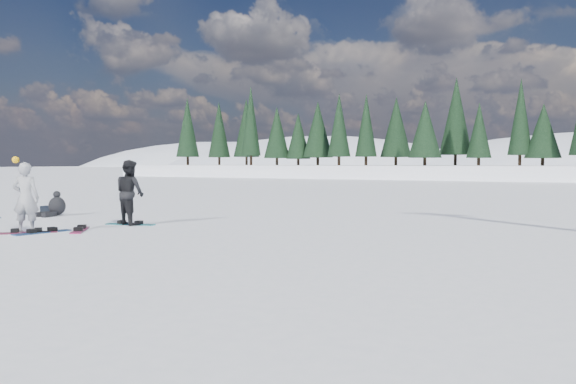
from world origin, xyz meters
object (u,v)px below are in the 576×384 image
object	(u,v)px
snowboarder_man	(130,192)
snowboard_loose_a	(42,232)
snowboarder_woman	(26,197)
snowboard_loose_b	(80,230)
seated_rider	(56,206)
gear_bag	(48,210)

from	to	relation	value
snowboarder_man	snowboard_loose_a	size ratio (longest dim) A/B	1.28
snowboarder_woman	snowboard_loose_b	xyz separation A→B (m)	(0.83, 1.02, -0.92)
seated_rider	snowboard_loose_a	xyz separation A→B (m)	(3.63, -3.51, -0.32)
seated_rider	snowboard_loose_a	size ratio (longest dim) A/B	0.69
snowboard_loose_b	seated_rider	bearing A→B (deg)	-161.29
snowboarder_woman	snowboard_loose_a	distance (m)	1.00
snowboarder_woman	gear_bag	size ratio (longest dim) A/B	4.46
snowboarder_man	seated_rider	xyz separation A→B (m)	(-4.31, 0.99, -0.63)
snowboarder_man	snowboard_loose_b	bearing A→B (deg)	99.36
snowboarder_woman	snowboarder_man	bearing A→B (deg)	-139.54
gear_bag	snowboard_loose_b	bearing A→B (deg)	-31.51
snowboarder_woman	snowboarder_man	world-z (taller)	snowboarder_woman
seated_rider	snowboard_loose_b	bearing A→B (deg)	-35.98
gear_bag	snowboard_loose_b	distance (m)	5.65
seated_rider	snowboard_loose_a	distance (m)	5.05
snowboard_loose_a	snowboard_loose_b	size ratio (longest dim) A/B	1.00
seated_rider	snowboard_loose_b	size ratio (longest dim) A/B	0.69
snowboarder_man	seated_rider	world-z (taller)	snowboarder_man
snowboarder_man	seated_rider	distance (m)	4.47
snowboard_loose_a	snowboard_loose_b	xyz separation A→B (m)	(0.49, 0.81, 0.00)
snowboarder_man	snowboard_loose_a	xyz separation A→B (m)	(-0.69, -2.52, -0.95)
snowboarder_man	seated_rider	size ratio (longest dim) A/B	1.87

